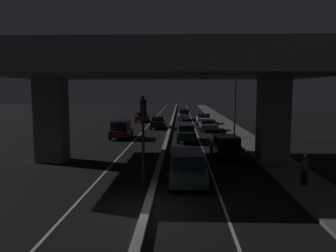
# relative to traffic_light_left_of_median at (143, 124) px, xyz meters

# --- Properties ---
(ground_plane) EXTENTS (200.00, 200.00, 0.00)m
(ground_plane) POSITION_rel_traffic_light_left_of_median_xyz_m (0.57, -3.86, -3.17)
(ground_plane) COLOR black
(lane_line_left_inner) EXTENTS (0.12, 126.00, 0.00)m
(lane_line_left_inner) POSITION_rel_traffic_light_left_of_median_xyz_m (-2.62, 31.14, -3.17)
(lane_line_left_inner) COLOR beige
(lane_line_left_inner) RESTS_ON ground_plane
(lane_line_right_inner) EXTENTS (0.12, 126.00, 0.00)m
(lane_line_right_inner) POSITION_rel_traffic_light_left_of_median_xyz_m (3.76, 31.14, -3.17)
(lane_line_right_inner) COLOR beige
(lane_line_right_inner) RESTS_ON ground_plane
(median_divider) EXTENTS (0.34, 126.00, 0.24)m
(median_divider) POSITION_rel_traffic_light_left_of_median_xyz_m (0.57, 31.14, -3.06)
(median_divider) COLOR gray
(median_divider) RESTS_ON ground_plane
(sidewalk_right) EXTENTS (2.62, 126.00, 0.16)m
(sidewalk_right) POSITION_rel_traffic_light_left_of_median_xyz_m (8.40, 24.14, -3.09)
(sidewalk_right) COLOR #5B5956
(sidewalk_right) RESTS_ON ground_plane
(elevated_overpass) EXTENTS (22.53, 12.71, 8.45)m
(elevated_overpass) POSITION_rel_traffic_light_left_of_median_xyz_m (0.57, 5.46, 3.26)
(elevated_overpass) COLOR slate
(elevated_overpass) RESTS_ON ground_plane
(traffic_light_left_of_median) EXTENTS (0.30, 0.49, 4.65)m
(traffic_light_left_of_median) POSITION_rel_traffic_light_left_of_median_xyz_m (0.00, 0.00, 0.00)
(traffic_light_left_of_median) COLOR black
(traffic_light_left_of_median) RESTS_ON ground_plane
(street_lamp) EXTENTS (2.14, 0.32, 7.69)m
(street_lamp) POSITION_rel_traffic_light_left_of_median_xyz_m (7.10, 16.62, 1.38)
(street_lamp) COLOR #2D2D30
(street_lamp) RESTS_ON ground_plane
(car_dark_green_lead) EXTENTS (2.02, 4.61, 1.70)m
(car_dark_green_lead) POSITION_rel_traffic_light_left_of_median_xyz_m (2.32, 0.30, -2.29)
(car_dark_green_lead) COLOR black
(car_dark_green_lead) RESTS_ON ground_plane
(car_black_second) EXTENTS (2.16, 4.10, 1.56)m
(car_black_second) POSITION_rel_traffic_light_left_of_median_xyz_m (5.32, 7.35, -2.36)
(car_black_second) COLOR black
(car_black_second) RESTS_ON ground_plane
(car_dark_green_third) EXTENTS (1.89, 4.73, 1.63)m
(car_dark_green_third) POSITION_rel_traffic_light_left_of_median_xyz_m (2.47, 14.55, -2.33)
(car_dark_green_third) COLOR black
(car_dark_green_third) RESTS_ON ground_plane
(car_grey_fourth) EXTENTS (2.09, 4.38, 1.36)m
(car_grey_fourth) POSITION_rel_traffic_light_left_of_median_xyz_m (5.21, 22.80, -2.47)
(car_grey_fourth) COLOR #515459
(car_grey_fourth) RESTS_ON ground_plane
(car_white_fifth) EXTENTS (2.07, 4.61, 1.52)m
(car_white_fifth) POSITION_rel_traffic_light_left_of_median_xyz_m (5.20, 30.54, -2.38)
(car_white_fifth) COLOR silver
(car_white_fifth) RESTS_ON ground_plane
(car_silver_sixth) EXTENTS (2.03, 4.63, 1.79)m
(car_silver_sixth) POSITION_rel_traffic_light_left_of_median_xyz_m (2.44, 37.08, -2.22)
(car_silver_sixth) COLOR gray
(car_silver_sixth) RESTS_ON ground_plane
(car_dark_red_lead_oncoming) EXTENTS (2.03, 4.14, 1.82)m
(car_dark_red_lead_oncoming) POSITION_rel_traffic_light_left_of_median_xyz_m (-4.16, 16.32, -2.21)
(car_dark_red_lead_oncoming) COLOR #591414
(car_dark_red_lead_oncoming) RESTS_ON ground_plane
(car_black_second_oncoming) EXTENTS (1.87, 3.95, 1.52)m
(car_black_second_oncoming) POSITION_rel_traffic_light_left_of_median_xyz_m (-0.95, 24.97, -2.40)
(car_black_second_oncoming) COLOR black
(car_black_second_oncoming) RESTS_ON ground_plane
(car_dark_red_third_oncoming) EXTENTS (1.87, 4.48, 1.46)m
(car_dark_red_third_oncoming) POSITION_rel_traffic_light_left_of_median_xyz_m (-4.06, 34.00, -2.40)
(car_dark_red_third_oncoming) COLOR #591414
(car_dark_red_third_oncoming) RESTS_ON ground_plane
(motorcycle_blue_filtering_near) EXTENTS (0.33, 1.95, 1.46)m
(motorcycle_blue_filtering_near) POSITION_rel_traffic_light_left_of_median_xyz_m (1.49, 3.13, -2.56)
(motorcycle_blue_filtering_near) COLOR black
(motorcycle_blue_filtering_near) RESTS_ON ground_plane
(pedestrian_on_sidewalk) EXTENTS (0.33, 0.33, 1.59)m
(pedestrian_on_sidewalk) POSITION_rel_traffic_light_left_of_median_xyz_m (8.17, -0.32, -2.22)
(pedestrian_on_sidewalk) COLOR black
(pedestrian_on_sidewalk) RESTS_ON sidewalk_right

